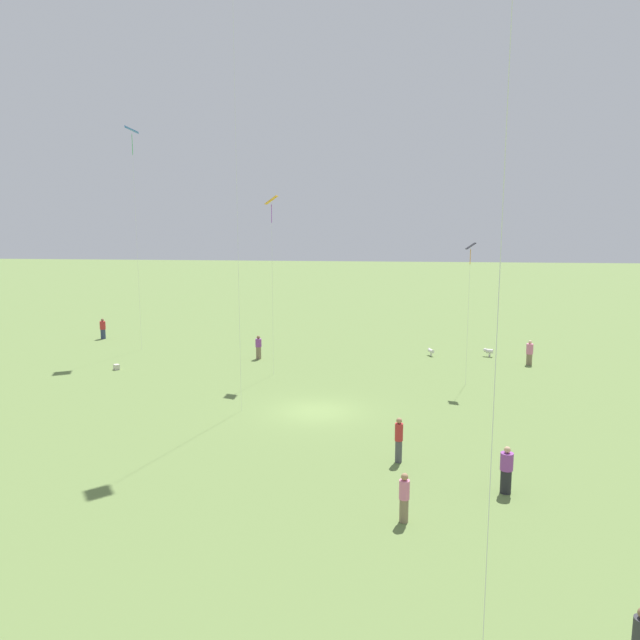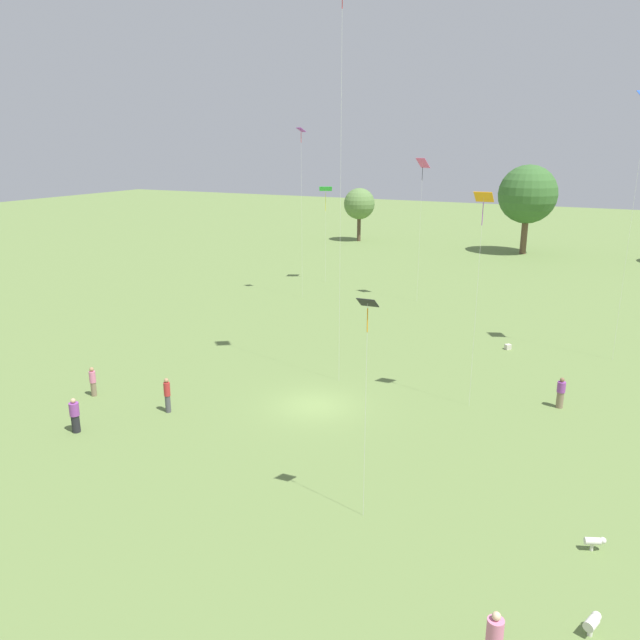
# 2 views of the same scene
# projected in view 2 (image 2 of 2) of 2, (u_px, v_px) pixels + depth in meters

# --- Properties ---
(ground_plane) EXTENTS (240.00, 240.00, 0.00)m
(ground_plane) POSITION_uv_depth(u_px,v_px,m) (314.00, 405.00, 33.54)
(ground_plane) COLOR olive
(tree_0) EXTENTS (4.37, 4.37, 7.47)m
(tree_0) POSITION_uv_depth(u_px,v_px,m) (359.00, 204.00, 87.98)
(tree_0) COLOR brown
(tree_0) RESTS_ON ground_plane
(tree_1) EXTENTS (7.20, 7.20, 11.04)m
(tree_1) POSITION_uv_depth(u_px,v_px,m) (528.00, 195.00, 77.18)
(tree_1) COLOR brown
(tree_1) RESTS_ON ground_plane
(person_0) EXTENTS (0.58, 0.58, 1.70)m
(person_0) POSITION_uv_depth(u_px,v_px,m) (494.00, 640.00, 16.67)
(person_0) COLOR #847056
(person_0) RESTS_ON ground_plane
(person_1) EXTENTS (0.44, 0.44, 1.69)m
(person_1) POSITION_uv_depth(u_px,v_px,m) (93.00, 382.00, 34.60)
(person_1) COLOR #847056
(person_1) RESTS_ON ground_plane
(person_3) EXTENTS (0.60, 0.60, 1.77)m
(person_3) POSITION_uv_depth(u_px,v_px,m) (75.00, 416.00, 30.25)
(person_3) COLOR #232328
(person_3) RESTS_ON ground_plane
(person_5) EXTENTS (0.47, 0.47, 1.89)m
(person_5) POSITION_uv_depth(u_px,v_px,m) (167.00, 395.00, 32.47)
(person_5) COLOR #4C4C51
(person_5) RESTS_ON ground_plane
(person_6) EXTENTS (0.59, 0.59, 1.70)m
(person_6) POSITION_uv_depth(u_px,v_px,m) (561.00, 393.00, 33.07)
(person_6) COLOR #847056
(person_6) RESTS_ON ground_plane
(kite_0) EXTENTS (0.89, 0.85, 14.85)m
(kite_0) POSITION_uv_depth(u_px,v_px,m) (301.00, 143.00, 53.26)
(kite_0) COLOR purple
(kite_0) RESTS_ON ground_plane
(kite_1) EXTENTS (1.31, 1.31, 21.64)m
(kite_1) POSITION_uv_depth(u_px,v_px,m) (342.00, 9.00, 31.53)
(kite_1) COLOR orange
(kite_1) RESTS_ON ground_plane
(kite_3) EXTENTS (1.61, 1.57, 9.52)m
(kite_3) POSITION_uv_depth(u_px,v_px,m) (326.00, 191.00, 60.85)
(kite_3) COLOR green
(kite_3) RESTS_ON ground_plane
(kite_6) EXTENTS (0.90, 0.75, 11.34)m
(kite_6) POSITION_uv_depth(u_px,v_px,m) (483.00, 206.00, 30.61)
(kite_6) COLOR orange
(kite_6) RESTS_ON ground_plane
(kite_7) EXTENTS (1.30, 1.15, 12.39)m
(kite_7) POSITION_uv_depth(u_px,v_px,m) (423.00, 167.00, 52.37)
(kite_7) COLOR #E54C99
(kite_7) RESTS_ON ground_plane
(kite_8) EXTENTS (0.69, 0.59, 8.54)m
(kite_8) POSITION_uv_depth(u_px,v_px,m) (368.00, 315.00, 21.50)
(kite_8) COLOR black
(kite_8) RESTS_ON ground_plane
(dog_0) EXTENTS (0.73, 0.46, 0.52)m
(dog_0) POSITION_uv_depth(u_px,v_px,m) (595.00, 541.00, 21.53)
(dog_0) COLOR silver
(dog_0) RESTS_ON ground_plane
(dog_1) EXTENTS (0.48, 0.72, 0.60)m
(dog_1) POSITION_uv_depth(u_px,v_px,m) (593.00, 622.00, 17.86)
(dog_1) COLOR silver
(dog_1) RESTS_ON ground_plane
(picnic_bag_0) EXTENTS (0.49, 0.49, 0.36)m
(picnic_bag_0) POSITION_uv_depth(u_px,v_px,m) (508.00, 347.00, 42.59)
(picnic_bag_0) COLOR beige
(picnic_bag_0) RESTS_ON ground_plane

